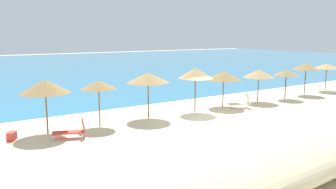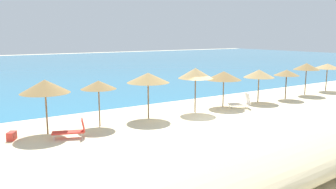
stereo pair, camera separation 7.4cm
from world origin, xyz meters
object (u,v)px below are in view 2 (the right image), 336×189
Objects in this scene: beach_umbrella_8 at (287,73)px; cooler_box at (12,136)px; lounge_chair_0 at (242,102)px; lounge_chair_1 at (72,130)px; beach_umbrella_5 at (195,73)px; beach_umbrella_4 at (148,78)px; beach_umbrella_9 at (307,66)px; beach_umbrella_3 at (99,85)px; beach_umbrella_2 at (45,86)px; beach_umbrella_6 at (224,76)px; beach_umbrella_7 at (259,74)px; beach_umbrella_10 at (327,66)px.

beach_umbrella_8 is 4.17× the size of cooler_box.
lounge_chair_0 reaches higher than lounge_chair_1.
beach_umbrella_8 is at bearing -59.22° from lounge_chair_0.
beach_umbrella_5 is 4.31m from lounge_chair_0.
beach_umbrella_4 is 1.05× the size of beach_umbrella_9.
cooler_box is at bearing 179.42° from beach_umbrella_8.
beach_umbrella_3 is at bearing 1.30° from cooler_box.
beach_umbrella_5 reaches higher than beach_umbrella_2.
beach_umbrella_4 is 5.94m from lounge_chair_1.
beach_umbrella_2 is 1.10× the size of beach_umbrella_3.
beach_umbrella_5 is 1.85× the size of lounge_chair_0.
beach_umbrella_4 is 15.75m from beach_umbrella_9.
lounge_chair_1 is (-12.44, -0.51, -0.02)m from lounge_chair_0.
beach_umbrella_3 reaches higher than beach_umbrella_6.
cooler_box is (-20.63, 0.21, -1.93)m from beach_umbrella_8.
beach_umbrella_5 is 2.86m from beach_umbrella_6.
lounge_chair_1 is (-5.32, -1.50, -2.16)m from beach_umbrella_4.
beach_umbrella_5 is (6.76, -0.17, 0.26)m from beach_umbrella_3.
beach_umbrella_8 is (2.86, -0.33, -0.08)m from beach_umbrella_7.
beach_umbrella_8 is (15.94, -0.31, -0.25)m from beach_umbrella_3.
beach_umbrella_6 is at bearing 175.75° from beach_umbrella_8.
beach_umbrella_5 is at bearing 102.51° from lounge_chair_0.
beach_umbrella_8 reaches higher than cooler_box.
cooler_box is (-7.95, -0.16, -2.35)m from beach_umbrella_4.
beach_umbrella_4 is 6.33m from beach_umbrella_6.
beach_umbrella_10 is at bearing 4.89° from beach_umbrella_8.
cooler_box is (-14.27, -0.27, -2.06)m from beach_umbrella_6.
beach_umbrella_9 is (21.92, 0.01, -0.08)m from beach_umbrella_2.
beach_umbrella_4 reaches higher than beach_umbrella_6.
beach_umbrella_5 is at bearing -178.35° from beach_umbrella_7.
beach_umbrella_4 is 5.03× the size of cooler_box.
lounge_chair_1 is at bearing -172.18° from beach_umbrella_6.
beach_umbrella_10 is at bearing 0.62° from beach_umbrella_3.
beach_umbrella_7 is 3.39m from lounge_chair_0.
cooler_box is (-11.45, 0.06, -2.44)m from beach_umbrella_5.
beach_umbrella_6 reaches higher than beach_umbrella_10.
lounge_chair_1 is at bearing -176.08° from beach_umbrella_10.
lounge_chair_1 is 2.95m from cooler_box.
beach_umbrella_2 is 1.21× the size of beach_umbrella_8.
beach_umbrella_3 is at bearing 178.59° from beach_umbrella_5.
beach_umbrella_5 reaches higher than lounge_chair_1.
beach_umbrella_2 is at bearing -179.52° from beach_umbrella_10.
beach_umbrella_3 is at bearing -179.93° from beach_umbrella_7.
beach_umbrella_5 reaches higher than beach_umbrella_3.
beach_umbrella_3 is 22.44m from beach_umbrella_10.
beach_umbrella_5 is (3.50, -0.22, 0.09)m from beach_umbrella_4.
beach_umbrella_9 reaches higher than beach_umbrella_6.
lounge_chair_1 is (-18.01, -1.13, -1.74)m from beach_umbrella_8.
beach_umbrella_10 reaches higher than beach_umbrella_7.
beach_umbrella_2 is 5.07× the size of cooler_box.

